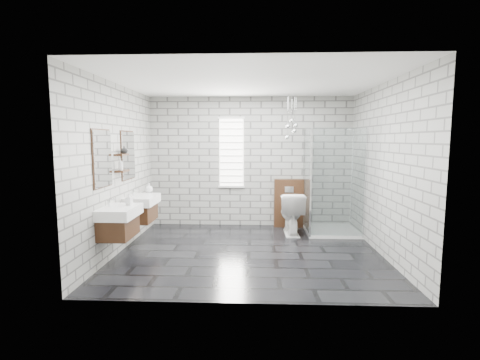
# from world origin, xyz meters

# --- Properties ---
(floor) EXTENTS (4.20, 3.60, 0.02)m
(floor) POSITION_xyz_m (0.00, 0.00, -0.01)
(floor) COLOR black
(floor) RESTS_ON ground
(ceiling) EXTENTS (4.20, 3.60, 0.02)m
(ceiling) POSITION_xyz_m (0.00, 0.00, 2.71)
(ceiling) COLOR white
(ceiling) RESTS_ON wall_back
(wall_back) EXTENTS (4.20, 0.02, 2.70)m
(wall_back) POSITION_xyz_m (0.00, 1.81, 1.35)
(wall_back) COLOR #A0A19B
(wall_back) RESTS_ON floor
(wall_front) EXTENTS (4.20, 0.02, 2.70)m
(wall_front) POSITION_xyz_m (0.00, -1.81, 1.35)
(wall_front) COLOR #A0A19B
(wall_front) RESTS_ON floor
(wall_left) EXTENTS (0.02, 3.60, 2.70)m
(wall_left) POSITION_xyz_m (-2.11, 0.00, 1.35)
(wall_left) COLOR #A0A19B
(wall_left) RESTS_ON floor
(wall_right) EXTENTS (0.02, 3.60, 2.70)m
(wall_right) POSITION_xyz_m (2.11, 0.00, 1.35)
(wall_right) COLOR #A0A19B
(wall_right) RESTS_ON floor
(vanity_left) EXTENTS (0.47, 0.70, 1.57)m
(vanity_left) POSITION_xyz_m (-1.91, -0.63, 0.76)
(vanity_left) COLOR #3C2212
(vanity_left) RESTS_ON wall_left
(vanity_right) EXTENTS (0.47, 0.70, 1.57)m
(vanity_right) POSITION_xyz_m (-1.91, 0.39, 0.76)
(vanity_right) COLOR #3C2212
(vanity_right) RESTS_ON wall_left
(shelf_lower) EXTENTS (0.14, 0.30, 0.03)m
(shelf_lower) POSITION_xyz_m (-2.03, -0.05, 1.32)
(shelf_lower) COLOR #3C2212
(shelf_lower) RESTS_ON wall_left
(shelf_upper) EXTENTS (0.14, 0.30, 0.03)m
(shelf_upper) POSITION_xyz_m (-2.03, -0.05, 1.58)
(shelf_upper) COLOR #3C2212
(shelf_upper) RESTS_ON wall_left
(window) EXTENTS (0.56, 0.05, 1.48)m
(window) POSITION_xyz_m (-0.40, 1.78, 1.55)
(window) COLOR white
(window) RESTS_ON wall_back
(cistern_panel) EXTENTS (0.60, 0.20, 1.00)m
(cistern_panel) POSITION_xyz_m (0.80, 1.70, 0.50)
(cistern_panel) COLOR #3C2212
(cistern_panel) RESTS_ON floor
(flush_plate) EXTENTS (0.18, 0.01, 0.12)m
(flush_plate) POSITION_xyz_m (0.80, 1.60, 0.80)
(flush_plate) COLOR silver
(flush_plate) RESTS_ON cistern_panel
(shower_enclosure) EXTENTS (1.00, 1.00, 2.03)m
(shower_enclosure) POSITION_xyz_m (1.50, 1.18, 0.50)
(shower_enclosure) COLOR white
(shower_enclosure) RESTS_ON floor
(pendant_cluster) EXTENTS (0.26, 0.24, 0.88)m
(pendant_cluster) POSITION_xyz_m (0.80, 1.39, 2.05)
(pendant_cluster) COLOR silver
(pendant_cluster) RESTS_ON ceiling
(toilet) EXTENTS (0.47, 0.81, 0.82)m
(toilet) POSITION_xyz_m (0.80, 1.14, 0.41)
(toilet) COLOR white
(toilet) RESTS_ON floor
(soap_bottle_a) EXTENTS (0.10, 0.10, 0.18)m
(soap_bottle_a) POSITION_xyz_m (-1.78, -0.47, 0.94)
(soap_bottle_a) COLOR #B2B2B2
(soap_bottle_a) RESTS_ON vanity_left
(soap_bottle_b) EXTENTS (0.18, 0.18, 0.18)m
(soap_bottle_b) POSITION_xyz_m (-1.86, 0.76, 0.94)
(soap_bottle_b) COLOR #B2B2B2
(soap_bottle_b) RESTS_ON vanity_right
(soap_bottle_c) EXTENTS (0.08, 0.08, 0.19)m
(soap_bottle_c) POSITION_xyz_m (-2.02, -0.13, 1.43)
(soap_bottle_c) COLOR #B2B2B2
(soap_bottle_c) RESTS_ON shelf_lower
(vase) EXTENTS (0.14, 0.14, 0.12)m
(vase) POSITION_xyz_m (-2.02, 0.05, 1.65)
(vase) COLOR #B2B2B2
(vase) RESTS_ON shelf_upper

